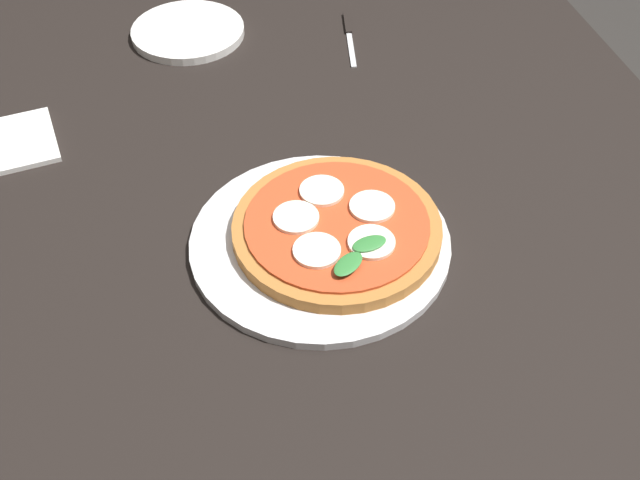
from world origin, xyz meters
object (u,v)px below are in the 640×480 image
pizza (337,228)px  knife (349,32)px  plate_white (188,32)px  napkin (23,140)px  serving_tray (320,242)px  dining_table (319,248)px

pizza → knife: 0.51m
pizza → plate_white: 0.56m
napkin → pizza: bearing=-126.9°
plate_white → knife: plate_white is taller
plate_white → pizza: bearing=-166.5°
knife → plate_white: bearing=78.1°
napkin → knife: 0.57m
plate_white → napkin: size_ratio=1.50×
knife → pizza: bearing=163.7°
napkin → serving_tray: bearing=-128.9°
dining_table → knife: (0.41, -0.15, 0.09)m
serving_tray → knife: serving_tray is taller
napkin → knife: (0.19, -0.54, -0.00)m
serving_tray → pizza: (0.00, -0.02, 0.02)m
serving_tray → plate_white: plate_white is taller
dining_table → napkin: size_ratio=10.36×
serving_tray → napkin: 0.49m
serving_tray → knife: (0.49, -0.17, -0.00)m
serving_tray → plate_white: size_ratio=1.71×
pizza → plate_white: pizza is taller
pizza → napkin: (0.30, 0.40, -0.02)m
dining_table → napkin: napkin is taller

